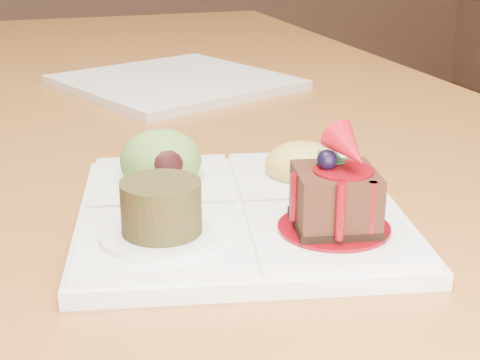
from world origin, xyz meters
name	(u,v)px	position (x,y,z in m)	size (l,w,h in m)	color
dining_table	(97,180)	(0.00, 0.00, 0.68)	(1.00, 1.80, 0.75)	brown
sampler_plate	(237,198)	(0.07, -0.31, 0.77)	(0.29, 0.29, 0.09)	white
second_plate	(175,82)	(0.13, 0.15, 0.76)	(0.26, 0.26, 0.01)	white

